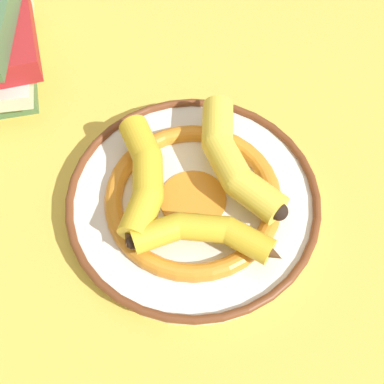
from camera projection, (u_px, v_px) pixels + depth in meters
ground_plane at (199, 215)px, 0.66m from camera, size 2.80×2.80×0.00m
decorative_bowl at (192, 202)px, 0.65m from camera, size 0.31×0.31×0.03m
banana_a at (143, 179)px, 0.62m from camera, size 0.12×0.16×0.04m
banana_b at (232, 157)px, 0.63m from camera, size 0.09×0.20×0.04m
banana_c at (205, 234)px, 0.59m from camera, size 0.14×0.13×0.03m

